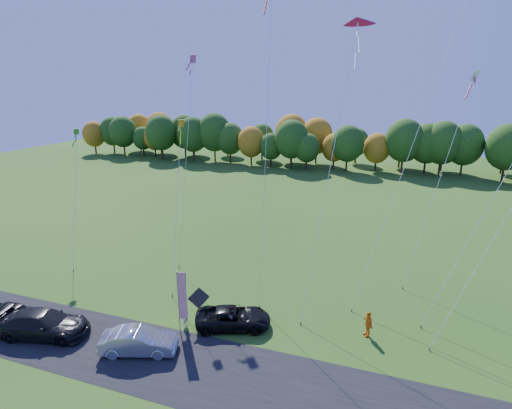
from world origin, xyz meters
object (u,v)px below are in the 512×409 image
(black_suv, at_px, (233,318))
(feather_flag, at_px, (182,295))
(person_east, at_px, (368,324))
(silver_sedan, at_px, (139,341))

(black_suv, height_order, feather_flag, feather_flag)
(person_east, relative_size, feather_flag, 0.40)
(black_suv, height_order, person_east, person_east)
(black_suv, relative_size, silver_sedan, 1.09)
(black_suv, xyz_separation_m, feather_flag, (-2.88, -1.59, 2.00))
(black_suv, distance_m, person_east, 8.77)
(person_east, distance_m, feather_flag, 12.10)
(feather_flag, bearing_deg, silver_sedan, -118.54)
(person_east, bearing_deg, silver_sedan, -95.49)
(black_suv, xyz_separation_m, silver_sedan, (-4.37, -4.34, 0.06))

